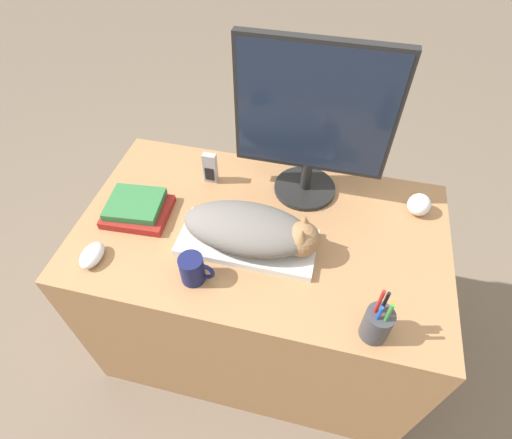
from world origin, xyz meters
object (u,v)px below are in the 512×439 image
object	(u,v)px
phone	(210,168)
book_stack	(137,209)
baseball	(419,205)
pen_cup	(377,323)
computer_mouse	(92,255)
keyboard	(247,242)
coffee_mug	(193,269)
cat	(254,230)
monitor	(313,119)

from	to	relation	value
phone	book_stack	size ratio (longest dim) A/B	0.55
baseball	book_stack	bearing A→B (deg)	-166.15
baseball	pen_cup	bearing A→B (deg)	-104.41
computer_mouse	baseball	size ratio (longest dim) A/B	1.34
computer_mouse	pen_cup	xyz separation A→B (m)	(0.83, -0.05, 0.04)
keyboard	coffee_mug	size ratio (longest dim) A/B	4.12
phone	book_stack	world-z (taller)	phone
phone	coffee_mug	bearing A→B (deg)	-78.97
keyboard	phone	distance (m)	0.32
baseball	coffee_mug	bearing A→B (deg)	-146.41
computer_mouse	phone	distance (m)	0.48
keyboard	baseball	distance (m)	0.58
phone	book_stack	bearing A→B (deg)	-131.91
cat	book_stack	world-z (taller)	cat
pen_cup	phone	size ratio (longest dim) A/B	1.66
keyboard	baseball	size ratio (longest dim) A/B	5.72
keyboard	book_stack	size ratio (longest dim) A/B	1.96
computer_mouse	coffee_mug	distance (m)	0.32
pen_cup	baseball	xyz separation A→B (m)	(0.12, 0.47, -0.02)
coffee_mug	pen_cup	size ratio (longest dim) A/B	0.52
phone	book_stack	distance (m)	0.28
computer_mouse	baseball	world-z (taller)	baseball
cat	monitor	world-z (taller)	monitor
keyboard	cat	bearing A→B (deg)	0.00
keyboard	pen_cup	distance (m)	0.45
computer_mouse	monitor	bearing A→B (deg)	37.75
keyboard	coffee_mug	world-z (taller)	coffee_mug
pen_cup	baseball	size ratio (longest dim) A/B	2.65
pen_cup	keyboard	bearing A→B (deg)	152.04
cat	pen_cup	xyz separation A→B (m)	(0.37, -0.21, -0.02)
cat	baseball	distance (m)	0.56
monitor	pen_cup	bearing A→B (deg)	-62.29
keyboard	book_stack	distance (m)	0.39
keyboard	phone	size ratio (longest dim) A/B	3.59
coffee_mug	book_stack	size ratio (longest dim) A/B	0.47
cat	book_stack	size ratio (longest dim) A/B	1.90
keyboard	monitor	size ratio (longest dim) A/B	0.79
cat	monitor	distance (m)	0.37
monitor	coffee_mug	distance (m)	0.56
monitor	pen_cup	distance (m)	0.60
computer_mouse	phone	world-z (taller)	phone
computer_mouse	pen_cup	size ratio (longest dim) A/B	0.50
keyboard	book_stack	xyz separation A→B (m)	(-0.39, 0.04, 0.01)
book_stack	baseball	bearing A→B (deg)	13.85
monitor	baseball	xyz separation A→B (m)	(0.38, -0.02, -0.26)
coffee_mug	phone	distance (m)	0.42
keyboard	phone	world-z (taller)	phone
coffee_mug	baseball	size ratio (longest dim) A/B	1.39
computer_mouse	pen_cup	bearing A→B (deg)	-3.20
coffee_mug	keyboard	bearing A→B (deg)	52.69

